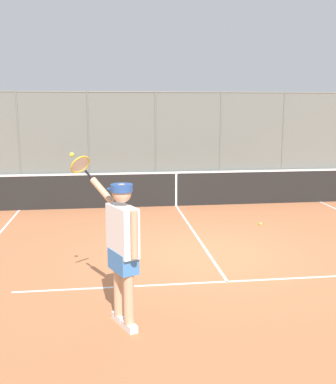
% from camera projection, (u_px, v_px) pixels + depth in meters
% --- Properties ---
extents(ground_plane, '(60.00, 60.00, 0.00)m').
position_uv_depth(ground_plane, '(209.00, 255.00, 8.47)').
color(ground_plane, '#B76B42').
extents(court_line_markings, '(8.50, 10.20, 0.01)m').
position_uv_depth(court_line_markings, '(233.00, 289.00, 6.87)').
color(court_line_markings, white).
rests_on(court_line_markings, ground).
extents(fence_backdrop, '(18.58, 1.37, 3.30)m').
position_uv_depth(fence_backdrop, '(154.00, 135.00, 18.36)').
color(fence_backdrop, slate).
rests_on(fence_backdrop, ground).
extents(tennis_net, '(10.92, 0.09, 1.07)m').
position_uv_depth(tennis_net, '(176.00, 188.00, 12.53)').
color(tennis_net, '#2D2D2D').
rests_on(tennis_net, ground).
extents(tennis_player, '(0.90, 1.26, 2.11)m').
position_uv_depth(tennis_player, '(122.00, 242.00, 5.56)').
color(tennis_player, silver).
rests_on(tennis_player, ground).
extents(tennis_ball_near_baseline, '(0.07, 0.07, 0.07)m').
position_uv_depth(tennis_ball_near_baseline, '(261.00, 224.00, 10.56)').
color(tennis_ball_near_baseline, '#C1D138').
rests_on(tennis_ball_near_baseline, ground).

